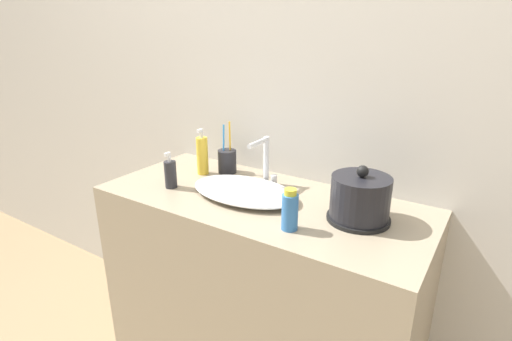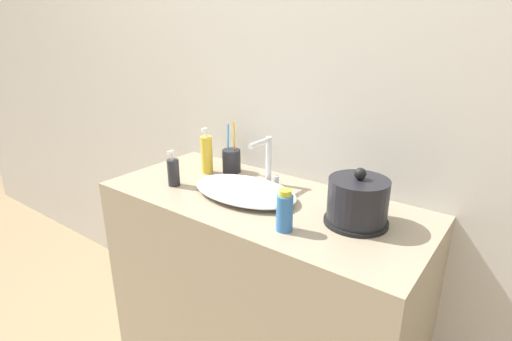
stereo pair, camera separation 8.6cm
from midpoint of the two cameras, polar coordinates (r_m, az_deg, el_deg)
wall_back at (r=1.52m, az=8.65°, el=15.31°), size 6.00×0.04×2.60m
vanity_counter at (r=1.62m, az=2.10°, el=-17.89°), size 1.16×0.51×0.85m
sink_basin at (r=1.41m, az=0.08°, el=-2.87°), size 0.41×0.25×0.04m
faucet at (r=1.48m, az=3.33°, el=1.56°), size 0.06×0.13×0.18m
electric_kettle at (r=1.25m, az=16.21°, el=-4.53°), size 0.20×0.20×0.18m
toothbrush_cup at (r=1.64m, az=-2.03°, el=1.45°), size 0.08×0.08×0.22m
lotion_bottle at (r=1.63m, az=-5.55°, el=2.30°), size 0.05×0.05×0.19m
shampoo_bottle at (r=1.52m, az=-10.14°, el=-0.22°), size 0.04×0.04×0.14m
mouthwash_bottle at (r=1.17m, az=6.22°, el=-5.85°), size 0.05×0.05×0.13m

